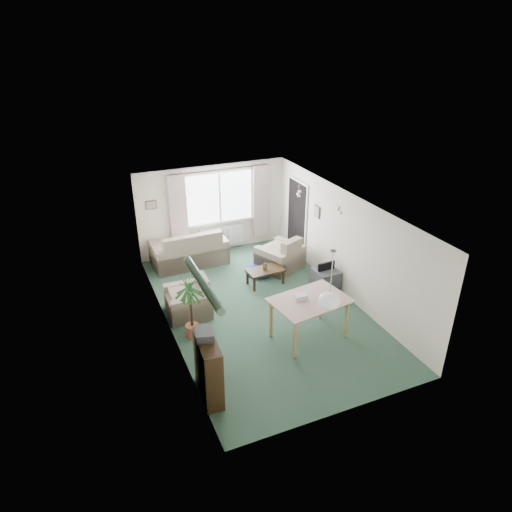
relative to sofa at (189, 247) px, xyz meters
name	(u,v)px	position (x,y,z in m)	size (l,w,h in m)	color
ground	(261,309)	(0.84, -2.75, -0.47)	(6.50, 6.50, 0.00)	#2D4C39
window	(220,198)	(1.04, 0.48, 1.03)	(1.80, 0.03, 1.30)	white
curtain_rod	(219,170)	(1.04, 0.40, 1.80)	(2.60, 0.03, 0.03)	black
curtain_left	(178,213)	(-0.11, 0.38, 0.80)	(0.45, 0.08, 2.00)	beige
curtain_right	(261,201)	(2.19, 0.38, 0.80)	(0.45, 0.08, 2.00)	beige
radiator	(221,236)	(1.04, 0.44, -0.07)	(1.20, 0.10, 0.55)	white
doorway	(297,219)	(2.82, -0.55, 0.53)	(0.03, 0.95, 2.00)	black
pendant_lamp	(329,300)	(1.04, -5.05, 1.01)	(0.36, 0.36, 0.36)	white
tinsel_garland	(203,283)	(-1.08, -5.05, 1.81)	(1.60, 1.60, 0.12)	#196626
bauble_cluster_a	(299,192)	(2.14, -1.85, 1.75)	(0.20, 0.20, 0.20)	silver
bauble_cluster_b	(340,207)	(2.44, -3.05, 1.75)	(0.20, 0.20, 0.20)	silver
wall_picture_back	(151,205)	(-0.76, 0.48, 1.08)	(0.28, 0.03, 0.22)	brown
wall_picture_right	(317,212)	(2.82, -1.55, 1.08)	(0.03, 0.24, 0.30)	brown
sofa	(189,247)	(0.00, 0.00, 0.00)	(1.88, 0.99, 0.94)	tan
armchair_corner	(280,252)	(2.05, -1.15, -0.03)	(0.98, 0.93, 0.88)	#C4A994
armchair_left	(188,296)	(-0.66, -2.27, -0.06)	(0.91, 0.86, 0.82)	beige
coffee_table	(265,277)	(1.36, -1.78, -0.27)	(0.86, 0.48, 0.39)	black
photo_frame	(265,266)	(1.36, -1.76, 0.00)	(0.12, 0.02, 0.16)	brown
bookshelf	(208,368)	(-1.00, -4.80, 0.07)	(0.30, 0.89, 1.09)	black
hifi_box	(205,334)	(-1.00, -4.70, 0.69)	(0.28, 0.35, 0.14)	#3F4045
houseplant	(191,306)	(-0.81, -3.12, 0.22)	(0.59, 0.59, 1.38)	#245E20
dining_table	(309,319)	(1.28, -4.03, -0.05)	(1.34, 0.89, 0.84)	#A18557
gift_box	(300,297)	(1.12, -3.94, 0.43)	(0.25, 0.18, 0.12)	white
tv_cube	(325,280)	(2.54, -2.57, -0.21)	(0.52, 0.57, 0.52)	#3F4045
pet_bed	(259,271)	(1.42, -1.23, -0.40)	(0.64, 0.64, 0.13)	navy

